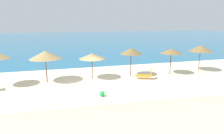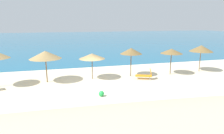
# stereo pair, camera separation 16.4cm
# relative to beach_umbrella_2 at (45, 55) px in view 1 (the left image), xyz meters

# --- Properties ---
(ground_plane) EXTENTS (160.00, 160.00, 0.00)m
(ground_plane) POSITION_rel_beach_umbrella_2_xyz_m (3.62, -2.20, -2.36)
(ground_plane) COLOR beige
(sea_water) EXTENTS (160.00, 77.49, 0.01)m
(sea_water) POSITION_rel_beach_umbrella_2_xyz_m (3.62, 43.39, -2.35)
(sea_water) COLOR #1E6B93
(sea_water) RESTS_ON ground_plane
(beach_umbrella_2) EXTENTS (2.63, 2.63, 2.69)m
(beach_umbrella_2) POSITION_rel_beach_umbrella_2_xyz_m (0.00, 0.00, 0.00)
(beach_umbrella_2) COLOR brown
(beach_umbrella_2) RESTS_ON ground_plane
(beach_umbrella_3) EXTENTS (2.28, 2.28, 2.33)m
(beach_umbrella_3) POSITION_rel_beach_umbrella_2_xyz_m (3.90, -0.10, -0.27)
(beach_umbrella_3) COLOR brown
(beach_umbrella_3) RESTS_ON ground_plane
(beach_umbrella_4) EXTENTS (2.03, 2.03, 2.69)m
(beach_umbrella_4) POSITION_rel_beach_umbrella_2_xyz_m (7.57, -0.07, 0.04)
(beach_umbrella_4) COLOR brown
(beach_umbrella_4) RESTS_ON ground_plane
(beach_umbrella_5) EXTENTS (2.09, 2.09, 2.53)m
(beach_umbrella_5) POSITION_rel_beach_umbrella_2_xyz_m (11.56, -0.44, -0.07)
(beach_umbrella_5) COLOR brown
(beach_umbrella_5) RESTS_ON ground_plane
(beach_umbrella_6) EXTENTS (2.34, 2.34, 2.72)m
(beach_umbrella_6) POSITION_rel_beach_umbrella_2_xyz_m (15.15, -0.09, 0.03)
(beach_umbrella_6) COLOR brown
(beach_umbrella_6) RESTS_ON ground_plane
(lounge_chair_0) EXTENTS (1.58, 1.09, 0.94)m
(lounge_chair_0) POSITION_rel_beach_umbrella_2_xyz_m (8.49, -1.38, -1.97)
(lounge_chair_0) COLOR orange
(lounge_chair_0) RESTS_ON ground_plane
(beach_ball) EXTENTS (0.39, 0.39, 0.39)m
(beach_ball) POSITION_rel_beach_umbrella_2_xyz_m (3.79, -4.51, -2.17)
(beach_ball) COLOR green
(beach_ball) RESTS_ON ground_plane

